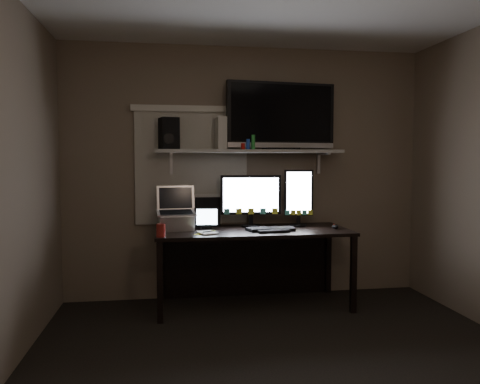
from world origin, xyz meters
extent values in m
plane|color=black|center=(0.00, 0.00, 0.00)|extent=(3.60, 3.60, 0.00)
plane|color=#6F624F|center=(0.00, 1.80, 1.25)|extent=(3.60, 0.00, 3.60)
cube|color=silver|center=(-0.55, 1.79, 1.30)|extent=(1.10, 0.02, 1.10)
cube|color=black|center=(0.00, 1.43, 0.71)|extent=(1.80, 0.75, 0.03)
cube|color=black|center=(0.00, 1.78, 0.35)|extent=(1.80, 0.02, 0.70)
cube|color=black|center=(-0.86, 1.09, 0.35)|extent=(0.05, 0.05, 0.70)
cube|color=black|center=(0.86, 1.09, 0.35)|extent=(0.05, 0.05, 0.70)
cube|color=black|center=(-0.86, 1.76, 0.35)|extent=(0.05, 0.05, 0.70)
cube|color=black|center=(0.86, 1.76, 0.35)|extent=(0.05, 0.05, 0.70)
cube|color=#A5A5A1|center=(0.00, 1.62, 1.46)|extent=(1.80, 0.35, 0.03)
cube|color=black|center=(0.01, 1.61, 0.99)|extent=(0.59, 0.11, 0.52)
cube|color=black|center=(0.48, 1.57, 1.01)|extent=(0.29, 0.08, 0.56)
cube|color=black|center=(0.15, 1.34, 0.74)|extent=(0.46, 0.21, 0.03)
ellipsoid|color=black|center=(0.78, 1.36, 0.75)|extent=(0.08, 0.11, 0.04)
cube|color=beige|center=(-0.45, 1.26, 0.74)|extent=(0.19, 0.23, 0.01)
cube|color=black|center=(-0.43, 1.52, 0.83)|extent=(0.24, 0.12, 0.20)
cube|color=black|center=(-0.40, 1.73, 0.88)|extent=(0.24, 0.11, 0.31)
cube|color=silver|center=(-0.71, 1.51, 0.93)|extent=(0.38, 0.32, 0.40)
cylinder|color=maroon|center=(-0.85, 1.13, 0.79)|extent=(0.09, 0.09, 0.11)
cube|color=black|center=(0.33, 1.67, 1.81)|extent=(1.12, 0.33, 0.66)
cube|color=beige|center=(-0.28, 1.63, 1.63)|extent=(0.09, 0.26, 0.31)
cube|color=black|center=(-0.77, 1.64, 1.63)|extent=(0.20, 0.23, 0.30)
camera|label=1|loc=(-0.79, -2.85, 1.39)|focal=35.00mm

